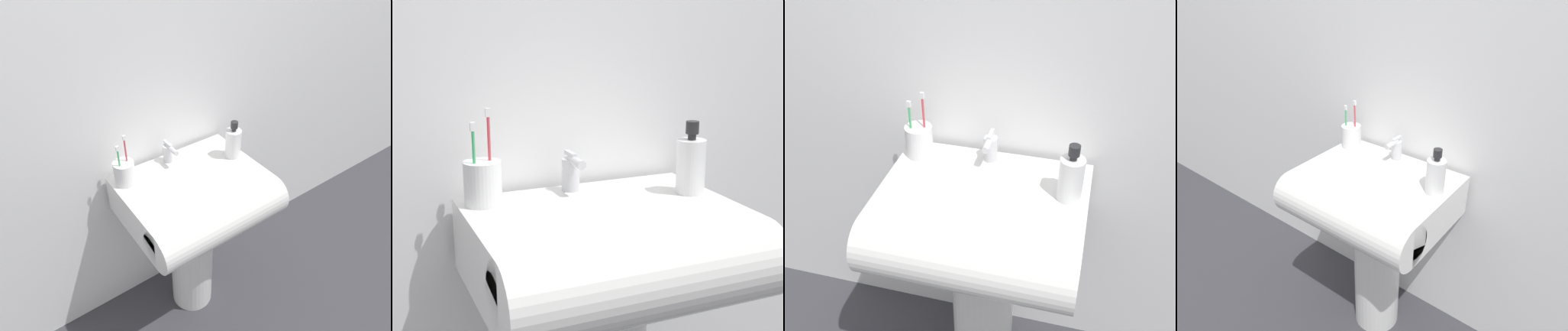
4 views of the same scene
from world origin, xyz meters
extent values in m
plane|color=#38383D|center=(0.00, 0.00, 0.00)|extent=(6.00, 6.00, 0.00)
cube|color=white|center=(0.00, 0.25, 1.20)|extent=(5.00, 0.05, 2.40)
cylinder|color=white|center=(0.00, 0.00, 0.33)|extent=(0.21, 0.21, 0.66)
cube|color=white|center=(0.00, 0.00, 0.75)|extent=(0.61, 0.41, 0.18)
cylinder|color=white|center=(0.00, -0.21, 0.75)|extent=(0.61, 0.18, 0.18)
cylinder|color=silver|center=(-0.02, 0.16, 0.88)|extent=(0.04, 0.04, 0.08)
cylinder|color=silver|center=(-0.02, 0.12, 0.92)|extent=(0.02, 0.08, 0.02)
cube|color=silver|center=(-0.02, 0.16, 0.93)|extent=(0.01, 0.06, 0.01)
cylinder|color=white|center=(-0.25, 0.13, 0.89)|extent=(0.09, 0.09, 0.10)
cylinder|color=#3FB266|center=(-0.27, 0.12, 0.94)|extent=(0.01, 0.01, 0.16)
cube|color=white|center=(-0.27, 0.12, 1.03)|extent=(0.01, 0.01, 0.02)
cylinder|color=#D83F4C|center=(-0.23, 0.13, 0.95)|extent=(0.01, 0.01, 0.19)
cube|color=white|center=(-0.23, 0.13, 1.05)|extent=(0.01, 0.01, 0.02)
cylinder|color=white|center=(0.25, 0.02, 0.91)|extent=(0.07, 0.07, 0.13)
cylinder|color=#262628|center=(0.25, 0.02, 0.98)|extent=(0.02, 0.02, 0.01)
cylinder|color=#262628|center=(0.25, 0.02, 1.00)|extent=(0.03, 0.03, 0.03)
camera|label=1|loc=(-0.72, -1.05, 1.86)|focal=35.00mm
camera|label=2|loc=(-0.54, -1.18, 1.27)|focal=55.00mm
camera|label=3|loc=(0.28, -1.11, 1.73)|focal=45.00mm
camera|label=4|loc=(0.79, -1.06, 1.62)|focal=35.00mm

